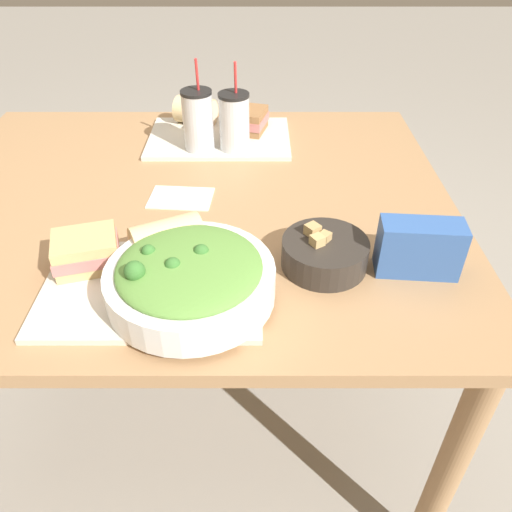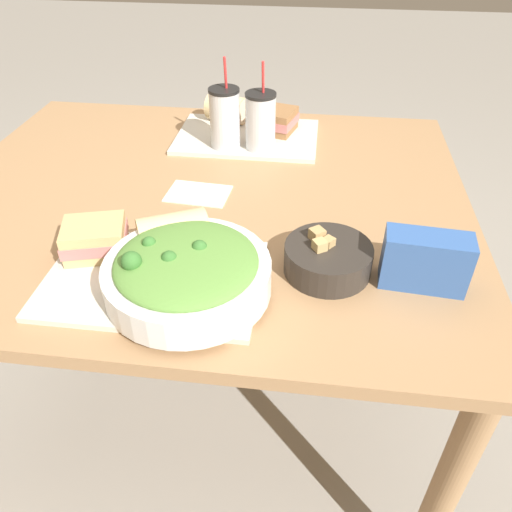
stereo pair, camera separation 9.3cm
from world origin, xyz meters
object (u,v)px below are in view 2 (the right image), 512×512
Objects in this scene: salad_bowl at (187,271)px; chip_bag at (425,261)px; sandwich_far at (275,120)px; baguette_far at (228,109)px; napkin_folded at (198,194)px; drink_cup_red at (260,123)px; soup_bowl at (328,258)px; drink_cup_dark at (225,120)px; sandwich_near at (95,239)px; baguette_near at (172,232)px.

salad_bowl reaches higher than chip_bag.
sandwich_far is (0.09, 0.72, -0.01)m from salad_bowl.
baguette_far is at bearing 129.96° from chip_bag.
chip_bag is (0.33, -0.64, 0.01)m from sandwich_far.
salad_bowl reaches higher than sandwich_far.
sandwich_far is 0.40m from napkin_folded.
drink_cup_red is (0.06, 0.60, 0.03)m from salad_bowl.
drink_cup_red reaches higher than baguette_far.
soup_bowl is 0.69× the size of drink_cup_dark.
salad_bowl is 0.22m from sandwich_near.
chip_bag is at bearing -46.62° from sandwich_far.
chip_bag is 0.56m from napkin_folded.
baguette_far reaches higher than sandwich_far.
drink_cup_red is (0.12, 0.48, 0.03)m from baguette_near.
chip_bag is (0.17, -0.02, 0.02)m from soup_bowl.
napkin_folded is at bearing -25.50° from baguette_near.
baguette_near is (-0.06, 0.12, -0.00)m from salad_bowl.
baguette_far is 0.58× the size of drink_cup_red.
salad_bowl is 0.60m from drink_cup_red.
chip_bag reaches higher than baguette_far.
sandwich_far is at bearing 49.27° from sandwich_near.
chip_bag is 1.02× the size of napkin_folded.
salad_bowl is 0.13m from baguette_near.
sandwich_far is at bearing 104.59° from soup_bowl.
chip_bag is (0.48, -0.69, 0.00)m from baguette_far.
sandwich_near is 0.70m from baguette_far.
soup_bowl is at bearing -119.91° from baguette_near.
baguette_near is 0.48m from drink_cup_dark.
salad_bowl is 2.21× the size of baguette_far.
baguette_far is at bearing 94.66° from salad_bowl.
baguette_far is at bearing 90.02° from napkin_folded.
baguette_far is 0.85× the size of chip_bag.
chip_bag is (0.42, 0.08, -0.00)m from salad_bowl.
chip_bag is at bearing -120.57° from baguette_near.
sandwich_far is at bearing 67.93° from napkin_folded.
baguette_far is 0.42m from napkin_folded.
sandwich_near is at bearing -108.10° from drink_cup_dark.
baguette_near is at bearing -160.40° from baguette_far.
soup_bowl is 1.16× the size of sandwich_near.
soup_bowl is 0.31m from baguette_near.
soup_bowl is at bearing -69.20° from drink_cup_red.
sandwich_far is 0.16m from baguette_far.
soup_bowl is 0.45m from sandwich_near.
soup_bowl is 1.24× the size of baguette_far.
sandwich_near is at bearing -118.40° from napkin_folded.
soup_bowl is at bearing -14.29° from sandwich_near.
drink_cup_dark is at bearing -120.64° from sandwich_far.
baguette_far is 0.18m from drink_cup_dark.
sandwich_far is at bearing 83.20° from salad_bowl.
sandwich_near is at bearing -99.23° from sandwich_far.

